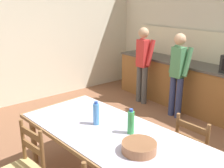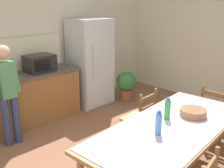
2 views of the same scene
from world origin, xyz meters
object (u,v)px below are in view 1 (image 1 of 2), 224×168
bottle_near_centre (96,114)px  person_at_counter (178,71)px  dining_table (114,139)px  chair_side_far_right (196,153)px  person_at_sink (143,62)px  bottle_off_centre (131,122)px  serving_bowl (139,146)px

bottle_near_centre → person_at_counter: (-0.66, 2.26, -0.04)m
dining_table → person_at_counter: size_ratio=1.52×
bottle_near_centre → chair_side_far_right: 1.22m
person_at_sink → person_at_counter: bearing=-91.3°
bottle_off_centre → person_at_counter: person_at_counter is taller
bottle_near_centre → bottle_off_centre: (0.39, 0.16, 0.00)m
dining_table → person_at_counter: (-0.94, 2.23, 0.16)m
person_at_sink → person_at_counter: (0.91, -0.02, -0.02)m
dining_table → person_at_counter: person_at_counter is taller
serving_bowl → person_at_sink: size_ratio=0.20×
dining_table → chair_side_far_right: chair_side_far_right is taller
bottle_off_centre → chair_side_far_right: bearing=63.8°
dining_table → bottle_near_centre: size_ratio=8.76×
chair_side_far_right → person_at_counter: (-1.39, 1.40, 0.43)m
bottle_off_centre → serving_bowl: bearing=-29.7°
bottle_off_centre → serving_bowl: (0.30, -0.17, -0.07)m
chair_side_far_right → person_at_counter: person_at_counter is taller
chair_side_far_right → bottle_off_centre: bearing=60.6°
dining_table → bottle_off_centre: (0.10, 0.13, 0.20)m
bottle_off_centre → person_at_sink: bearing=132.7°
person_at_counter → person_at_sink: bearing=88.7°
bottle_near_centre → serving_bowl: 0.69m
bottle_near_centre → serving_bowl: bearing=-1.3°
serving_bowl → person_at_sink: (-2.26, 2.29, 0.05)m
serving_bowl → chair_side_far_right: bearing=87.4°
serving_bowl → person_at_counter: bearing=120.7°
dining_table → person_at_counter: bearing=112.9°
person_at_sink → person_at_counter: size_ratio=1.02×
dining_table → bottle_off_centre: bottle_off_centre is taller
person_at_sink → bottle_off_centre: bearing=-137.3°
serving_bowl → person_at_sink: 3.22m
person_at_sink → person_at_counter: person_at_sink is taller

